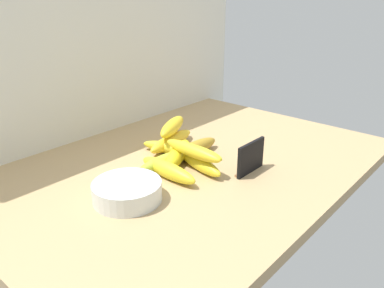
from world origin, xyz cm
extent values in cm
cube|color=tan|center=(0.00, 0.00, 1.50)|extent=(110.00, 76.00, 3.00)
cube|color=silver|center=(0.00, 39.00, 35.00)|extent=(130.00, 2.00, 70.00)
cube|color=black|center=(5.98, -15.03, 7.20)|extent=(11.00, 0.80, 8.40)
cube|color=#936849|center=(5.98, -14.23, 3.30)|extent=(9.90, 1.20, 0.60)
cylinder|color=silver|center=(-24.31, -1.97, 5.23)|extent=(15.64, 15.64, 4.45)
ellipsoid|color=yellow|center=(-1.52, -4.10, 4.84)|extent=(7.84, 17.73, 3.68)
ellipsoid|color=#ABBC33|center=(-7.42, 3.83, 4.83)|extent=(17.10, 4.02, 3.66)
ellipsoid|color=yellow|center=(-10.24, -0.98, 5.06)|extent=(5.15, 19.15, 4.12)
ellipsoid|color=yellow|center=(-1.59, 3.67, 5.18)|extent=(19.45, 12.80, 4.36)
ellipsoid|color=yellow|center=(4.51, 11.98, 5.08)|extent=(19.72, 6.82, 4.15)
ellipsoid|color=#AD8525|center=(4.36, 2.91, 5.08)|extent=(18.96, 4.30, 4.17)
ellipsoid|color=yellow|center=(1.17, 7.95, 4.77)|extent=(9.21, 20.00, 3.54)
ellipsoid|color=gold|center=(-2.43, -4.23, 8.36)|extent=(3.79, 15.43, 3.34)
ellipsoid|color=yellow|center=(-2.70, -2.60, 8.40)|extent=(4.39, 19.16, 3.44)
ellipsoid|color=yellow|center=(5.74, 12.67, 9.20)|extent=(17.00, 10.64, 4.09)
camera|label=1|loc=(-72.49, -63.41, 48.07)|focal=36.26mm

